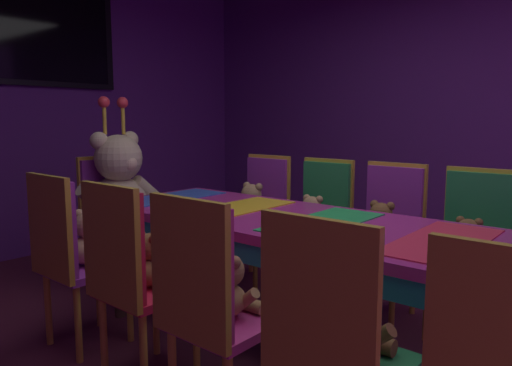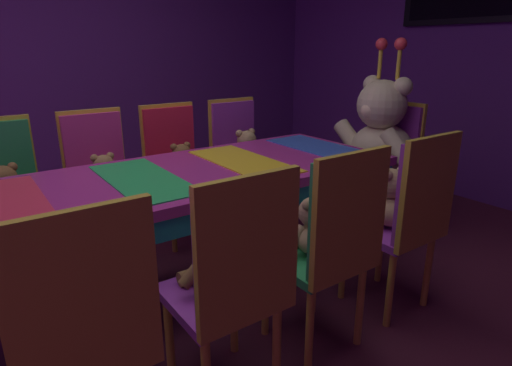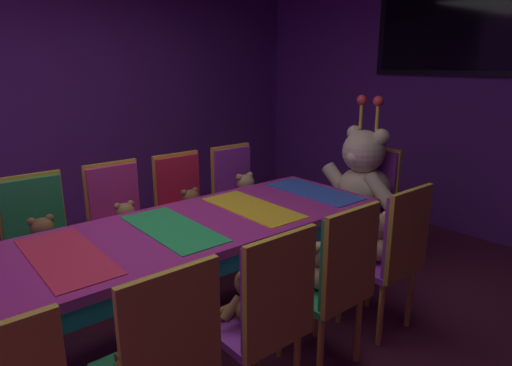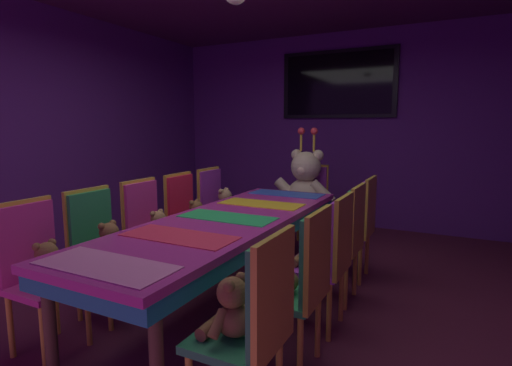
# 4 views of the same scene
# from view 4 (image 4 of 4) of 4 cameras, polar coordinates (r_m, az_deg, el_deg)

# --- Properties ---
(ground_plane) EXTENTS (7.90, 7.90, 0.00)m
(ground_plane) POSITION_cam_4_polar(r_m,az_deg,el_deg) (3.40, -4.02, -17.22)
(ground_plane) COLOR #591E33
(wall_back) EXTENTS (5.20, 0.12, 2.80)m
(wall_back) POSITION_cam_4_polar(r_m,az_deg,el_deg) (6.04, 11.72, 7.50)
(wall_back) COLOR #59267F
(wall_back) RESTS_ON ground_plane
(wall_left) EXTENTS (0.12, 6.40, 2.80)m
(wall_left) POSITION_cam_4_polar(r_m,az_deg,el_deg) (4.94, -31.26, 6.37)
(wall_left) COLOR #59267F
(wall_left) RESTS_ON ground_plane
(banquet_table) EXTENTS (0.90, 2.87, 0.75)m
(banquet_table) POSITION_cam_4_polar(r_m,az_deg,el_deg) (3.17, -4.14, -6.44)
(banquet_table) COLOR #B22D8C
(banquet_table) RESTS_ON ground_plane
(chair_left_0) EXTENTS (0.42, 0.41, 0.98)m
(chair_left_0) POSITION_cam_4_polar(r_m,az_deg,el_deg) (2.99, -29.35, -9.63)
(chair_left_0) COLOR #CC338C
(chair_left_0) RESTS_ON ground_plane
(teddy_left_0) EXTENTS (0.23, 0.30, 0.28)m
(teddy_left_0) POSITION_cam_4_polar(r_m,az_deg,el_deg) (2.88, -27.70, -10.52)
(teddy_left_0) COLOR brown
(teddy_left_0) RESTS_ON chair_left_0
(chair_left_1) EXTENTS (0.42, 0.41, 0.98)m
(chair_left_1) POSITION_cam_4_polar(r_m,az_deg,el_deg) (3.31, -21.94, -7.48)
(chair_left_1) COLOR #268C4C
(chair_left_1) RESTS_ON ground_plane
(teddy_left_1) EXTENTS (0.24, 0.31, 0.29)m
(teddy_left_1) POSITION_cam_4_polar(r_m,az_deg,el_deg) (3.21, -20.21, -8.14)
(teddy_left_1) COLOR brown
(teddy_left_1) RESTS_ON chair_left_1
(chair_left_2) EXTENTS (0.42, 0.41, 0.98)m
(chair_left_2) POSITION_cam_4_polar(r_m,az_deg,el_deg) (3.69, -15.47, -5.58)
(chair_left_2) COLOR #CC338C
(chair_left_2) RESTS_ON ground_plane
(teddy_left_2) EXTENTS (0.22, 0.29, 0.27)m
(teddy_left_2) POSITION_cam_4_polar(r_m,az_deg,el_deg) (3.60, -13.76, -6.22)
(teddy_left_2) COLOR #9E7247
(teddy_left_2) RESTS_ON chair_left_2
(chair_left_3) EXTENTS (0.42, 0.41, 0.98)m
(chair_left_3) POSITION_cam_4_polar(r_m,az_deg,el_deg) (4.08, -10.20, -4.09)
(chair_left_3) COLOR red
(chair_left_3) RESTS_ON ground_plane
(teddy_left_3) EXTENTS (0.22, 0.29, 0.27)m
(teddy_left_3) POSITION_cam_4_polar(r_m,az_deg,el_deg) (4.00, -8.55, -4.60)
(teddy_left_3) COLOR brown
(teddy_left_3) RESTS_ON chair_left_3
(chair_left_4) EXTENTS (0.42, 0.41, 0.98)m
(chair_left_4) POSITION_cam_4_polar(r_m,az_deg,el_deg) (4.53, -5.98, -2.79)
(chair_left_4) COLOR purple
(chair_left_4) RESTS_ON ground_plane
(teddy_left_4) EXTENTS (0.25, 0.33, 0.31)m
(teddy_left_4) POSITION_cam_4_polar(r_m,az_deg,el_deg) (4.45, -4.40, -3.02)
(teddy_left_4) COLOR tan
(teddy_left_4) RESTS_ON chair_left_4
(chair_right_0) EXTENTS (0.42, 0.41, 0.98)m
(chair_right_0) POSITION_cam_4_polar(r_m,az_deg,el_deg) (1.92, 0.40, -18.41)
(chair_right_0) COLOR #268C4C
(chair_right_0) RESTS_ON ground_plane
(teddy_right_0) EXTENTS (0.25, 0.32, 0.30)m
(teddy_right_0) POSITION_cam_4_polar(r_m,az_deg,el_deg) (1.99, -3.54, -17.77)
(teddy_right_0) COLOR brown
(teddy_right_0) RESTS_ON chair_right_0
(chair_right_1) EXTENTS (0.42, 0.41, 0.98)m
(chair_right_1) POSITION_cam_4_polar(r_m,az_deg,el_deg) (2.40, 7.03, -12.87)
(chair_right_1) COLOR #268C4C
(chair_right_1) RESTS_ON ground_plane
(teddy_right_1) EXTENTS (0.22, 0.28, 0.26)m
(teddy_right_1) POSITION_cam_4_polar(r_m,az_deg,el_deg) (2.46, 3.82, -12.94)
(teddy_right_1) COLOR brown
(teddy_right_1) RESTS_ON chair_right_1
(chair_right_2) EXTENTS (0.42, 0.41, 0.98)m
(chair_right_2) POSITION_cam_4_polar(r_m,az_deg,el_deg) (2.88, 10.86, -9.35)
(chair_right_2) COLOR purple
(chair_right_2) RESTS_ON ground_plane
(teddy_right_2) EXTENTS (0.24, 0.31, 0.30)m
(teddy_right_2) POSITION_cam_4_polar(r_m,az_deg,el_deg) (2.92, 8.09, -9.25)
(teddy_right_2) COLOR brown
(teddy_right_2) RESTS_ON chair_right_2
(chair_right_3) EXTENTS (0.42, 0.41, 0.98)m
(chair_right_3) POSITION_cam_4_polar(r_m,az_deg,el_deg) (3.36, 13.02, -6.85)
(chair_right_3) COLOR #268C4C
(chair_right_3) RESTS_ON ground_plane
(teddy_right_3) EXTENTS (0.23, 0.30, 0.28)m
(teddy_right_3) POSITION_cam_4_polar(r_m,az_deg,el_deg) (3.40, 10.64, -6.90)
(teddy_right_3) COLOR tan
(teddy_right_3) RESTS_ON chair_right_3
(chair_right_4) EXTENTS (0.42, 0.41, 0.98)m
(chair_right_4) POSITION_cam_4_polar(r_m,az_deg,el_deg) (3.88, 14.88, -4.88)
(chair_right_4) COLOR purple
(chair_right_4) RESTS_ON ground_plane
(teddy_right_4) EXTENTS (0.27, 0.34, 0.32)m
(teddy_right_4) POSITION_cam_4_polar(r_m,az_deg,el_deg) (3.91, 12.78, -4.69)
(teddy_right_4) COLOR tan
(teddy_right_4) RESTS_ON chair_right_4
(throne_chair) EXTENTS (0.41, 0.42, 0.98)m
(throne_chair) POSITION_cam_4_polar(r_m,az_deg,el_deg) (4.95, 7.74, -1.88)
(throne_chair) COLOR purple
(throne_chair) RESTS_ON ground_plane
(king_teddy_bear) EXTENTS (0.76, 0.59, 0.98)m
(king_teddy_bear) POSITION_cam_4_polar(r_m,az_deg,el_deg) (4.76, 7.09, -0.15)
(king_teddy_bear) COLOR beige
(king_teddy_bear) RESTS_ON throne_chair
(wall_tv) EXTENTS (1.65, 0.06, 0.96)m
(wall_tv) POSITION_cam_4_polar(r_m,az_deg,el_deg) (5.98, 11.66, 13.73)
(wall_tv) COLOR black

